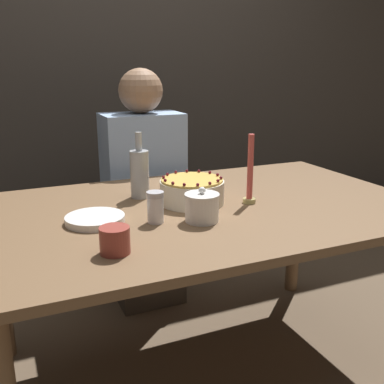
% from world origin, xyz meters
% --- Properties ---
extents(ground_plane, '(12.00, 12.00, 0.00)m').
position_xyz_m(ground_plane, '(0.00, 0.00, 0.00)').
color(ground_plane, brown).
extents(wall_behind, '(8.00, 0.05, 2.60)m').
position_xyz_m(wall_behind, '(0.00, 1.40, 1.30)').
color(wall_behind, '#38332D').
rests_on(wall_behind, ground_plane).
extents(dining_table, '(1.63, 1.02, 0.73)m').
position_xyz_m(dining_table, '(0.00, 0.00, 0.64)').
color(dining_table, brown).
rests_on(dining_table, ground_plane).
extents(cake, '(0.25, 0.25, 0.11)m').
position_xyz_m(cake, '(-0.04, 0.05, 0.78)').
color(cake, '#EFE5CC').
rests_on(cake, dining_table).
extents(sugar_bowl, '(0.12, 0.12, 0.12)m').
position_xyz_m(sugar_bowl, '(-0.09, -0.15, 0.78)').
color(sugar_bowl, white).
rests_on(sugar_bowl, dining_table).
extents(sugar_shaker, '(0.06, 0.06, 0.11)m').
position_xyz_m(sugar_shaker, '(-0.24, -0.10, 0.79)').
color(sugar_shaker, white).
rests_on(sugar_shaker, dining_table).
extents(plate_stack, '(0.20, 0.20, 0.02)m').
position_xyz_m(plate_stack, '(-0.43, -0.02, 0.74)').
color(plate_stack, white).
rests_on(plate_stack, dining_table).
extents(candle, '(0.05, 0.05, 0.27)m').
position_xyz_m(candle, '(0.16, -0.04, 0.84)').
color(candle, tan).
rests_on(candle, dining_table).
extents(bottle, '(0.07, 0.07, 0.26)m').
position_xyz_m(bottle, '(-0.20, 0.20, 0.83)').
color(bottle, '#B2B7BC').
rests_on(bottle, dining_table).
extents(cup, '(0.09, 0.09, 0.08)m').
position_xyz_m(cup, '(-0.43, -0.30, 0.77)').
color(cup, '#993D33').
rests_on(cup, dining_table).
extents(person_man_blue_shirt, '(0.40, 0.34, 1.23)m').
position_xyz_m(person_man_blue_shirt, '(-0.03, 0.71, 0.54)').
color(person_man_blue_shirt, '#473D33').
rests_on(person_man_blue_shirt, ground_plane).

